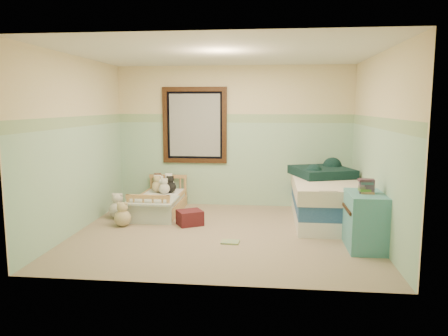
# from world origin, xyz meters

# --- Properties ---
(floor) EXTENTS (4.20, 3.60, 0.02)m
(floor) POSITION_xyz_m (0.00, 0.00, -0.01)
(floor) COLOR #816E59
(floor) RESTS_ON ground
(ceiling) EXTENTS (4.20, 3.60, 0.02)m
(ceiling) POSITION_xyz_m (0.00, 0.00, 2.51)
(ceiling) COLOR silver
(ceiling) RESTS_ON wall_back
(wall_back) EXTENTS (4.20, 0.04, 2.50)m
(wall_back) POSITION_xyz_m (0.00, 1.80, 1.25)
(wall_back) COLOR beige
(wall_back) RESTS_ON floor
(wall_front) EXTENTS (4.20, 0.04, 2.50)m
(wall_front) POSITION_xyz_m (0.00, -1.80, 1.25)
(wall_front) COLOR beige
(wall_front) RESTS_ON floor
(wall_left) EXTENTS (0.04, 3.60, 2.50)m
(wall_left) POSITION_xyz_m (-2.10, 0.00, 1.25)
(wall_left) COLOR beige
(wall_left) RESTS_ON floor
(wall_right) EXTENTS (0.04, 3.60, 2.50)m
(wall_right) POSITION_xyz_m (2.10, 0.00, 1.25)
(wall_right) COLOR beige
(wall_right) RESTS_ON floor
(wainscot_mint) EXTENTS (4.20, 0.01, 1.50)m
(wainscot_mint) POSITION_xyz_m (0.00, 1.79, 0.75)
(wainscot_mint) COLOR #9FC9A4
(wainscot_mint) RESTS_ON floor
(border_strip) EXTENTS (4.20, 0.01, 0.15)m
(border_strip) POSITION_xyz_m (0.00, 1.79, 1.57)
(border_strip) COLOR #568660
(border_strip) RESTS_ON wall_back
(window_frame) EXTENTS (1.16, 0.06, 1.36)m
(window_frame) POSITION_xyz_m (-0.70, 1.76, 1.45)
(window_frame) COLOR black
(window_frame) RESTS_ON wall_back
(window_blinds) EXTENTS (0.92, 0.01, 1.12)m
(window_blinds) POSITION_xyz_m (-0.70, 1.77, 1.45)
(window_blinds) COLOR #ADADAB
(window_blinds) RESTS_ON window_frame
(toddler_bed_frame) EXTENTS (0.69, 1.38, 0.18)m
(toddler_bed_frame) POSITION_xyz_m (-1.19, 1.05, 0.09)
(toddler_bed_frame) COLOR #AD6D3E
(toddler_bed_frame) RESTS_ON floor
(toddler_mattress) EXTENTS (0.63, 1.32, 0.12)m
(toddler_mattress) POSITION_xyz_m (-1.19, 1.05, 0.24)
(toddler_mattress) COLOR white
(toddler_mattress) RESTS_ON toddler_bed_frame
(patchwork_quilt) EXTENTS (0.75, 0.69, 0.03)m
(patchwork_quilt) POSITION_xyz_m (-1.19, 0.62, 0.31)
(patchwork_quilt) COLOR #77A6DC
(patchwork_quilt) RESTS_ON toddler_mattress
(plush_bed_brown) EXTENTS (0.21, 0.21, 0.21)m
(plush_bed_brown) POSITION_xyz_m (-1.34, 1.55, 0.40)
(plush_bed_brown) COLOR brown
(plush_bed_brown) RESTS_ON toddler_mattress
(plush_bed_white) EXTENTS (0.21, 0.21, 0.21)m
(plush_bed_white) POSITION_xyz_m (-1.14, 1.55, 0.40)
(plush_bed_white) COLOR white
(plush_bed_white) RESTS_ON toddler_mattress
(plush_bed_tan) EXTENTS (0.20, 0.20, 0.20)m
(plush_bed_tan) POSITION_xyz_m (-1.29, 1.33, 0.40)
(plush_bed_tan) COLOR tan
(plush_bed_tan) RESTS_ON toddler_mattress
(plush_bed_dark) EXTENTS (0.20, 0.20, 0.20)m
(plush_bed_dark) POSITION_xyz_m (-1.06, 1.33, 0.40)
(plush_bed_dark) COLOR black
(plush_bed_dark) RESTS_ON toddler_mattress
(plush_floor_cream) EXTENTS (0.28, 0.28, 0.28)m
(plush_floor_cream) POSITION_xyz_m (-1.78, 0.66, 0.14)
(plush_floor_cream) COLOR beige
(plush_floor_cream) RESTS_ON floor
(plush_floor_tan) EXTENTS (0.25, 0.25, 0.25)m
(plush_floor_tan) POSITION_xyz_m (-1.54, 0.20, 0.13)
(plush_floor_tan) COLOR tan
(plush_floor_tan) RESTS_ON floor
(twin_bed_frame) EXTENTS (0.99, 1.99, 0.22)m
(twin_bed_frame) POSITION_xyz_m (1.55, 0.88, 0.11)
(twin_bed_frame) COLOR white
(twin_bed_frame) RESTS_ON floor
(twin_boxspring) EXTENTS (0.99, 1.99, 0.22)m
(twin_boxspring) POSITION_xyz_m (1.55, 0.88, 0.33)
(twin_boxspring) COLOR navy
(twin_boxspring) RESTS_ON twin_bed_frame
(twin_mattress) EXTENTS (1.03, 2.03, 0.22)m
(twin_mattress) POSITION_xyz_m (1.55, 0.88, 0.55)
(twin_mattress) COLOR beige
(twin_mattress) RESTS_ON twin_boxspring
(teal_blanket) EXTENTS (1.09, 1.12, 0.14)m
(teal_blanket) POSITION_xyz_m (1.50, 1.18, 0.73)
(teal_blanket) COLOR black
(teal_blanket) RESTS_ON twin_mattress
(dresser) EXTENTS (0.45, 0.72, 0.72)m
(dresser) POSITION_xyz_m (1.87, -0.45, 0.36)
(dresser) COLOR teal
(dresser) RESTS_ON floor
(book_stack) EXTENTS (0.19, 0.16, 0.18)m
(book_stack) POSITION_xyz_m (1.87, -0.45, 0.80)
(book_stack) COLOR brown
(book_stack) RESTS_ON dresser
(red_pillow) EXTENTS (0.46, 0.45, 0.22)m
(red_pillow) POSITION_xyz_m (-0.54, 0.38, 0.11)
(red_pillow) COLOR maroon
(red_pillow) RESTS_ON floor
(floor_book) EXTENTS (0.25, 0.20, 0.02)m
(floor_book) POSITION_xyz_m (0.15, -0.42, 0.01)
(floor_book) COLOR gold
(floor_book) RESTS_ON floor
(extra_plush_0) EXTENTS (0.19, 0.19, 0.19)m
(extra_plush_0) POSITION_xyz_m (-1.14, 1.20, 0.39)
(extra_plush_0) COLOR beige
(extra_plush_0) RESTS_ON toddler_mattress
(extra_plush_1) EXTENTS (0.19, 0.19, 0.19)m
(extra_plush_1) POSITION_xyz_m (-1.27, 1.44, 0.39)
(extra_plush_1) COLOR white
(extra_plush_1) RESTS_ON toddler_mattress
(extra_plush_2) EXTENTS (0.17, 0.17, 0.17)m
(extra_plush_2) POSITION_xyz_m (-1.22, 1.33, 0.38)
(extra_plush_2) COLOR white
(extra_plush_2) RESTS_ON toddler_mattress
(extra_plush_3) EXTENTS (0.20, 0.20, 0.20)m
(extra_plush_3) POSITION_xyz_m (-1.30, 1.39, 0.40)
(extra_plush_3) COLOR white
(extra_plush_3) RESTS_ON toddler_mattress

